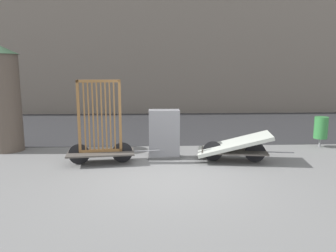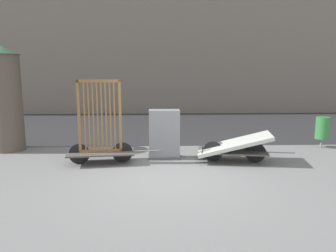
{
  "view_description": "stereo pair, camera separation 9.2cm",
  "coord_description": "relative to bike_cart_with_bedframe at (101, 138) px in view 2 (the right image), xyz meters",
  "views": [
    {
      "loc": [
        -0.41,
        -7.0,
        2.42
      ],
      "look_at": [
        0.0,
        1.39,
        0.98
      ],
      "focal_mm": 35.0,
      "sensor_mm": 36.0,
      "label": 1
    },
    {
      "loc": [
        -0.32,
        -7.0,
        2.42
      ],
      "look_at": [
        0.0,
        1.39,
        0.98
      ],
      "focal_mm": 35.0,
      "sensor_mm": 36.0,
      "label": 2
    }
  ],
  "objects": [
    {
      "name": "advertising_column",
      "position": [
        -3.04,
        1.54,
        0.9
      ],
      "size": [
        1.02,
        1.02,
        3.12
      ],
      "color": "brown",
      "rests_on": "ground_plane"
    },
    {
      "name": "bike_cart_with_bedframe",
      "position": [
        0.0,
        0.0,
        0.0
      ],
      "size": [
        2.44,
        0.98,
        2.18
      ],
      "rotation": [
        0.0,
        0.0,
        0.11
      ],
      "color": "#4C4742",
      "rests_on": "ground_plane"
    },
    {
      "name": "road_strip",
      "position": [
        1.75,
        5.89,
        -0.68
      ],
      "size": [
        56.0,
        8.0,
        0.01
      ],
      "color": "#2D2D30",
      "rests_on": "ground_plane"
    },
    {
      "name": "bike_cart_with_mattress",
      "position": [
        3.52,
        -0.0,
        -0.26
      ],
      "size": [
        2.56,
        1.28,
        0.79
      ],
      "rotation": [
        0.0,
        0.0,
        -0.16
      ],
      "color": "#4C4742",
      "rests_on": "ground_plane"
    },
    {
      "name": "utility_cabinet",
      "position": [
        1.67,
        0.45,
        -0.06
      ],
      "size": [
        0.89,
        0.5,
        1.35
      ],
      "color": "#4C4C4C",
      "rests_on": "ground_plane"
    },
    {
      "name": "ground_plane",
      "position": [
        1.75,
        -1.39,
        -0.69
      ],
      "size": [
        60.0,
        60.0,
        0.0
      ],
      "primitive_type": "plane",
      "color": "slate"
    },
    {
      "name": "trash_bin",
      "position": [
        6.67,
        1.54,
        -0.07
      ],
      "size": [
        0.41,
        0.41,
        0.97
      ],
      "color": "gray",
      "rests_on": "ground_plane"
    }
  ]
}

